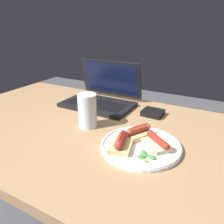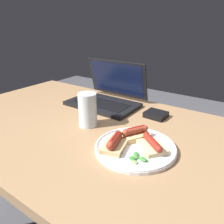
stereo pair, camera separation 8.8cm
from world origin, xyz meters
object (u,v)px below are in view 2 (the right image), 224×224
(plate, at_px, (135,147))
(laptop, at_px, (107,96))
(drinking_glass, at_px, (88,110))
(external_drive, at_px, (156,115))

(plate, bearing_deg, laptop, 138.41)
(laptop, xyz_separation_m, drinking_glass, (0.09, -0.25, 0.03))
(plate, bearing_deg, external_drive, 101.01)
(external_drive, bearing_deg, laptop, -179.88)
(plate, xyz_separation_m, drinking_glass, (-0.25, 0.05, 0.06))
(laptop, height_order, external_drive, laptop)
(laptop, height_order, drinking_glass, laptop)
(laptop, relative_size, drinking_glass, 2.55)
(drinking_glass, bearing_deg, laptop, 109.41)
(external_drive, bearing_deg, drinking_glass, -127.23)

